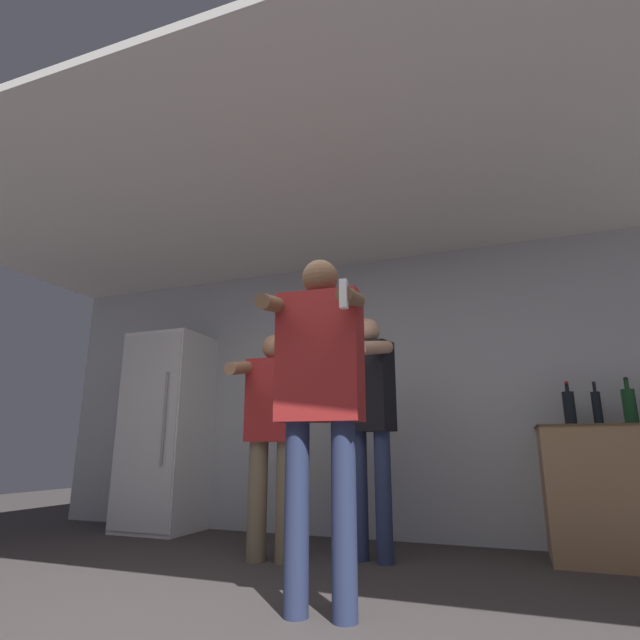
{
  "coord_description": "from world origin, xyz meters",
  "views": [
    {
      "loc": [
        1.2,
        -1.72,
        0.78
      ],
      "look_at": [
        0.28,
        0.69,
        1.44
      ],
      "focal_mm": 28.0,
      "sensor_mm": 36.0,
      "label": 1
    }
  ],
  "objects_px": {
    "bottle_green_wine": "(569,408)",
    "person_spectator_back": "(368,408)",
    "person_woman_foreground": "(320,389)",
    "person_man_side": "(272,426)",
    "bottle_brown_liquor": "(630,406)",
    "bottle_dark_rum": "(597,407)",
    "refrigerator": "(166,430)"
  },
  "relations": [
    {
      "from": "bottle_green_wine",
      "to": "person_spectator_back",
      "type": "relative_size",
      "value": 0.19
    },
    {
      "from": "person_woman_foreground",
      "to": "person_man_side",
      "type": "distance_m",
      "value": 1.24
    },
    {
      "from": "person_woman_foreground",
      "to": "bottle_brown_liquor",
      "type": "bearing_deg",
      "value": 46.96
    },
    {
      "from": "person_woman_foreground",
      "to": "person_man_side",
      "type": "relative_size",
      "value": 1.09
    },
    {
      "from": "bottle_dark_rum",
      "to": "person_man_side",
      "type": "height_order",
      "value": "person_man_side"
    },
    {
      "from": "person_man_side",
      "to": "person_spectator_back",
      "type": "height_order",
      "value": "person_spectator_back"
    },
    {
      "from": "bottle_green_wine",
      "to": "bottle_brown_liquor",
      "type": "bearing_deg",
      "value": 0.0
    },
    {
      "from": "bottle_green_wine",
      "to": "person_woman_foreground",
      "type": "relative_size",
      "value": 0.19
    },
    {
      "from": "bottle_brown_liquor",
      "to": "bottle_dark_rum",
      "type": "height_order",
      "value": "bottle_brown_liquor"
    },
    {
      "from": "person_man_side",
      "to": "person_spectator_back",
      "type": "distance_m",
      "value": 0.72
    },
    {
      "from": "bottle_brown_liquor",
      "to": "person_woman_foreground",
      "type": "distance_m",
      "value": 2.53
    },
    {
      "from": "bottle_brown_liquor",
      "to": "person_man_side",
      "type": "height_order",
      "value": "person_man_side"
    },
    {
      "from": "person_spectator_back",
      "to": "refrigerator",
      "type": "bearing_deg",
      "value": 166.3
    },
    {
      "from": "bottle_brown_liquor",
      "to": "bottle_dark_rum",
      "type": "relative_size",
      "value": 1.07
    },
    {
      "from": "person_woman_foreground",
      "to": "person_man_side",
      "type": "xyz_separation_m",
      "value": [
        -0.75,
        0.98,
        -0.14
      ]
    },
    {
      "from": "bottle_green_wine",
      "to": "bottle_dark_rum",
      "type": "bearing_deg",
      "value": 0.0
    },
    {
      "from": "bottle_green_wine",
      "to": "person_man_side",
      "type": "relative_size",
      "value": 0.21
    },
    {
      "from": "bottle_brown_liquor",
      "to": "person_spectator_back",
      "type": "relative_size",
      "value": 0.2
    },
    {
      "from": "bottle_green_wine",
      "to": "person_man_side",
      "type": "distance_m",
      "value": 2.25
    },
    {
      "from": "bottle_dark_rum",
      "to": "person_woman_foreground",
      "type": "relative_size",
      "value": 0.18
    },
    {
      "from": "refrigerator",
      "to": "bottle_green_wine",
      "type": "distance_m",
      "value": 3.64
    },
    {
      "from": "refrigerator",
      "to": "bottle_brown_liquor",
      "type": "xyz_separation_m",
      "value": [
        4.04,
        0.07,
        0.13
      ]
    },
    {
      "from": "person_spectator_back",
      "to": "bottle_brown_liquor",
      "type": "bearing_deg",
      "value": 18.69
    },
    {
      "from": "bottle_dark_rum",
      "to": "person_spectator_back",
      "type": "height_order",
      "value": "person_spectator_back"
    },
    {
      "from": "bottle_green_wine",
      "to": "person_spectator_back",
      "type": "xyz_separation_m",
      "value": [
        -1.41,
        -0.61,
        -0.01
      ]
    },
    {
      "from": "refrigerator",
      "to": "person_woman_foreground",
      "type": "distance_m",
      "value": 2.92
    },
    {
      "from": "bottle_brown_liquor",
      "to": "bottle_dark_rum",
      "type": "distance_m",
      "value": 0.21
    },
    {
      "from": "bottle_green_wine",
      "to": "refrigerator",
      "type": "bearing_deg",
      "value": -178.91
    },
    {
      "from": "bottle_brown_liquor",
      "to": "person_man_side",
      "type": "distance_m",
      "value": 2.62
    },
    {
      "from": "bottle_dark_rum",
      "to": "bottle_green_wine",
      "type": "bearing_deg",
      "value": 180.0
    },
    {
      "from": "bottle_green_wine",
      "to": "person_man_side",
      "type": "bearing_deg",
      "value": -157.29
    },
    {
      "from": "refrigerator",
      "to": "person_man_side",
      "type": "bearing_deg",
      "value": -27.04
    }
  ]
}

